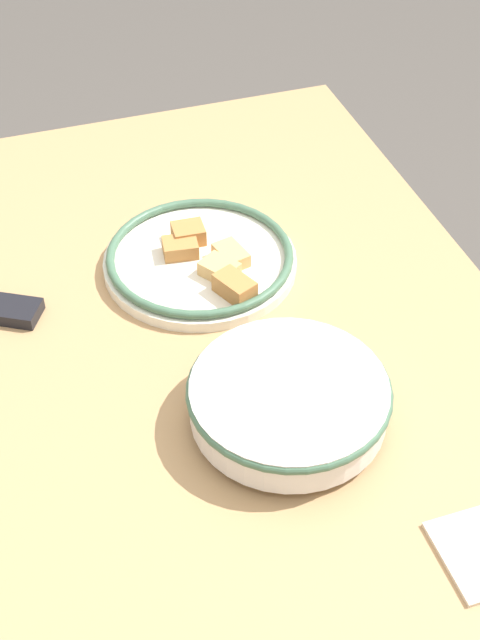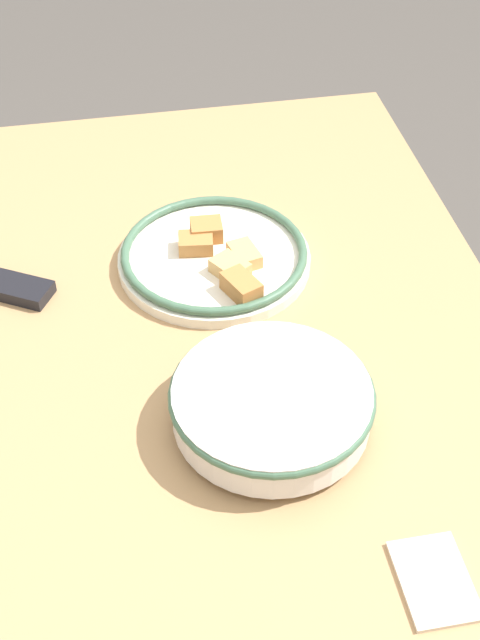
# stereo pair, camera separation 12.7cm
# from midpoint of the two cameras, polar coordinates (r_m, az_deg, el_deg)

# --- Properties ---
(dining_table) EXTENTS (1.48, 1.04, 0.74)m
(dining_table) POSITION_cam_midpoint_polar(r_m,az_deg,el_deg) (1.28, -1.47, -6.62)
(dining_table) COLOR tan
(dining_table) RESTS_ON ground_plane
(noodle_bowl) EXTENTS (0.27, 0.27, 0.07)m
(noodle_bowl) POSITION_cam_midpoint_polar(r_m,az_deg,el_deg) (1.15, 5.21, -5.54)
(noodle_bowl) COLOR silver
(noodle_bowl) RESTS_ON dining_table
(food_plate) EXTENTS (0.30, 0.30, 0.05)m
(food_plate) POSITION_cam_midpoint_polar(r_m,az_deg,el_deg) (1.40, 0.98, 3.98)
(food_plate) COLOR silver
(food_plate) RESTS_ON dining_table
(tv_remote) EXTENTS (0.13, 0.17, 0.02)m
(tv_remote) POSITION_cam_midpoint_polar(r_m,az_deg,el_deg) (1.40, -12.65, 2.12)
(tv_remote) COLOR black
(tv_remote) RESTS_ON dining_table
(folded_napkin) EXTENTS (0.11, 0.08, 0.01)m
(folded_napkin) POSITION_cam_midpoint_polar(r_m,az_deg,el_deg) (1.08, 15.81, -15.93)
(folded_napkin) COLOR beige
(folded_napkin) RESTS_ON dining_table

